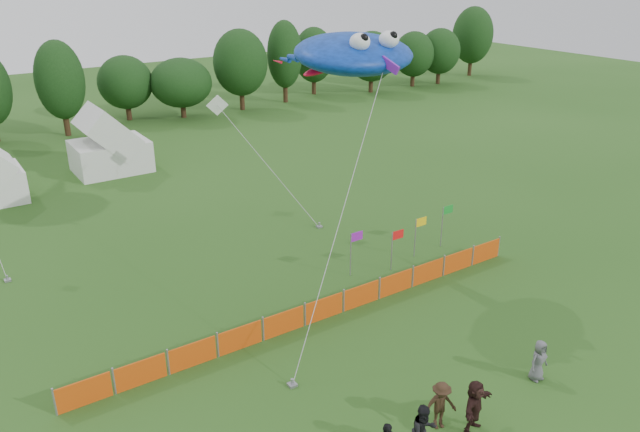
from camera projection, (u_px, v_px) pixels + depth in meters
ground at (418, 413)px, 21.25m from camera, size 160.00×160.00×0.00m
treeline at (89, 82)px, 54.90m from camera, size 104.57×8.78×8.36m
tent_right at (110, 146)px, 44.67m from camera, size 5.16×4.13×3.64m
barrier_fence at (324, 309)px, 26.58m from camera, size 21.90×0.06×1.00m
flag_row at (404, 235)px, 31.34m from camera, size 6.73×0.75×2.27m
spectator_b at (424, 432)px, 19.00m from camera, size 0.97×0.78×1.92m
spectator_c at (441, 405)px, 20.27m from camera, size 1.27×0.96×1.74m
spectator_e at (539, 360)px, 22.65m from camera, size 0.79×0.52×1.62m
spectator_f at (474, 406)px, 20.12m from camera, size 1.84×1.14×1.89m
stingray_kite at (350, 53)px, 27.08m from camera, size 10.69×14.18×11.64m
small_kite_white at (241, 133)px, 37.60m from camera, size 3.22×7.97×6.67m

